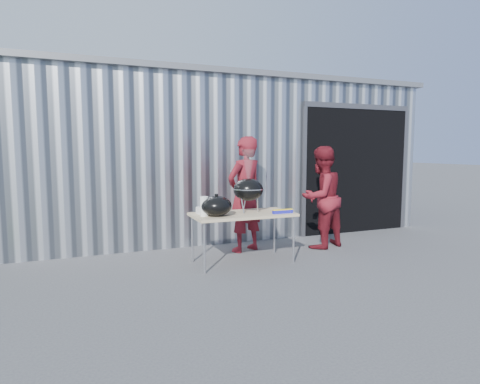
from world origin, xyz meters
name	(u,v)px	position (x,y,z in m)	size (l,w,h in m)	color
ground	(236,273)	(0.00, 0.00, 0.00)	(80.00, 80.00, 0.00)	#444446
building	(203,156)	(0.92, 4.59, 1.54)	(8.20, 6.20, 3.10)	silver
folding_table	(243,216)	(0.27, 0.44, 0.71)	(1.50, 0.75, 0.75)	tan
kettle_grill	(248,185)	(0.39, 0.50, 1.17)	(0.46, 0.46, 0.94)	black
grill_lid	(216,206)	(-0.17, 0.34, 0.89)	(0.44, 0.44, 0.32)	black
paper_towels	(204,206)	(-0.33, 0.39, 0.89)	(0.12, 0.12, 0.28)	white
white_tub	(204,210)	(-0.28, 0.61, 0.80)	(0.20, 0.15, 0.10)	white
foil_box	(283,211)	(0.81, 0.19, 0.78)	(0.32, 0.05, 0.06)	#1A1BAB
person_cook	(245,194)	(0.58, 1.08, 0.95)	(0.69, 0.46, 1.90)	maroon
person_bystander	(321,197)	(1.89, 0.82, 0.87)	(0.85, 0.66, 1.75)	maroon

